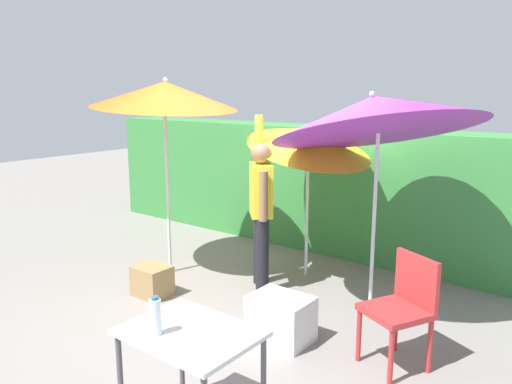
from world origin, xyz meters
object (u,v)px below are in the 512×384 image
Objects in this scene: umbrella_yellow at (311,139)px; bottle_water at (155,317)px; chair_plastic at (403,304)px; person_vendor at (261,205)px; umbrella_rainbow at (165,95)px; cooler_box at (281,318)px; umbrella_orange at (375,115)px; crate_cardboard at (152,281)px; folding_table at (191,344)px.

umbrella_yellow is 3.23m from bottle_water.
umbrella_yellow is 2.33m from chair_plastic.
person_vendor is 2.11× the size of chair_plastic.
umbrella_rainbow is 2.81m from cooler_box.
bottle_water is at bearing -74.95° from umbrella_yellow.
umbrella_rainbow is at bearing -169.12° from umbrella_orange.
umbrella_rainbow is 1.71m from umbrella_yellow.
cooler_box is (-0.98, -0.25, -0.31)m from chair_plastic.
chair_plastic is 2.40× the size of crate_cardboard.
crate_cardboard is at bearing -151.53° from umbrella_orange.
umbrella_rainbow reaches higher than crate_cardboard.
chair_plastic is at bearing -17.84° from person_vendor.
umbrella_yellow is 3.17m from folding_table.
bottle_water is at bearing -44.08° from umbrella_rainbow.
umbrella_orange is at bearing 72.25° from cooler_box.
umbrella_yellow reaches higher than crate_cardboard.
chair_plastic is 1.98m from bottle_water.
person_vendor is at bearing 48.84° from crate_cardboard.
cooler_box reaches higher than crate_cardboard.
umbrella_orange is 2.73× the size of chair_plastic.
bottle_water is at bearing -128.25° from folding_table.
person_vendor is 2.50m from folding_table.
person_vendor is 2.35× the size of folding_table.
folding_table is (0.94, -2.87, -0.97)m from umbrella_yellow.
folding_table is at bearing 51.75° from bottle_water.
umbrella_rainbow is at bearing -166.67° from person_vendor.
crate_cardboard is at bearing 145.29° from folding_table.
umbrella_orange reaches higher than umbrella_yellow.
bottle_water is (1.79, -1.48, 0.68)m from crate_cardboard.
umbrella_rainbow is 2.59× the size of chair_plastic.
folding_table is at bearing -34.71° from crate_cardboard.
umbrella_yellow is at bearing 73.17° from person_vendor.
crate_cardboard is (0.38, -0.61, -1.93)m from umbrella_rainbow.
folding_table is at bearing -113.32° from chair_plastic.
person_vendor reaches higher than cooler_box.
person_vendor is at bearing 113.18° from bottle_water.
umbrella_yellow reaches higher than person_vendor.
umbrella_orange is 4.64× the size of cooler_box.
chair_plastic is at bearing 14.29° from cooler_box.
chair_plastic reaches higher than crate_cardboard.
umbrella_yellow is 5.29× the size of crate_cardboard.
umbrella_yellow is 2.45× the size of folding_table.
umbrella_orange is 2.77m from bottle_water.
umbrella_orange is 10.13× the size of bottle_water.
umbrella_orange is 3.04× the size of folding_table.
umbrella_rainbow is at bearing 164.19° from cooler_box.
umbrella_yellow is 0.96m from person_vendor.
umbrella_rainbow reaches higher than cooler_box.
umbrella_rainbow is at bearing -145.34° from umbrella_yellow.
folding_table is at bearing -91.04° from umbrella_orange.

